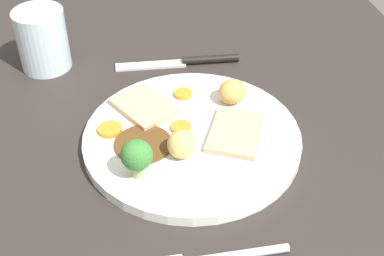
{
  "coord_description": "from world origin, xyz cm",
  "views": [
    {
      "loc": [
        -48.32,
        7.49,
        47.69
      ],
      "look_at": [
        0.77,
        -2.58,
        6.0
      ],
      "focal_mm": 49.84,
      "sensor_mm": 36.0,
      "label": 1
    }
  ],
  "objects_px": {
    "roast_potato_right": "(232,92)",
    "water_glass": "(42,40)",
    "carrot_coin_front": "(181,127)",
    "knife": "(189,62)",
    "dinner_plate": "(192,138)",
    "meat_slice_main": "(144,106)",
    "broccoli_floret": "(137,156)",
    "carrot_coin_side": "(183,94)",
    "carrot_coin_back": "(110,130)",
    "meat_slice_under": "(236,133)",
    "roast_potato_left": "(182,144)"
  },
  "relations": [
    {
      "from": "roast_potato_right",
      "to": "water_glass",
      "type": "xyz_separation_m",
      "value": [
        0.16,
        0.24,
        0.02
      ]
    },
    {
      "from": "carrot_coin_front",
      "to": "roast_potato_right",
      "type": "bearing_deg",
      "value": -60.81
    },
    {
      "from": "carrot_coin_front",
      "to": "knife",
      "type": "relative_size",
      "value": 0.14
    },
    {
      "from": "carrot_coin_front",
      "to": "knife",
      "type": "bearing_deg",
      "value": -14.64
    },
    {
      "from": "dinner_plate",
      "to": "carrot_coin_front",
      "type": "bearing_deg",
      "value": 41.48
    },
    {
      "from": "meat_slice_main",
      "to": "water_glass",
      "type": "bearing_deg",
      "value": 39.58
    },
    {
      "from": "dinner_plate",
      "to": "broccoli_floret",
      "type": "height_order",
      "value": "broccoli_floret"
    },
    {
      "from": "carrot_coin_front",
      "to": "dinner_plate",
      "type": "bearing_deg",
      "value": -138.52
    },
    {
      "from": "meat_slice_main",
      "to": "carrot_coin_side",
      "type": "xyz_separation_m",
      "value": [
        0.02,
        -0.06,
        -0.0
      ]
    },
    {
      "from": "roast_potato_right",
      "to": "meat_slice_main",
      "type": "bearing_deg",
      "value": 86.69
    },
    {
      "from": "meat_slice_main",
      "to": "carrot_coin_side",
      "type": "height_order",
      "value": "meat_slice_main"
    },
    {
      "from": "dinner_plate",
      "to": "carrot_coin_front",
      "type": "height_order",
      "value": "carrot_coin_front"
    },
    {
      "from": "carrot_coin_front",
      "to": "water_glass",
      "type": "relative_size",
      "value": 0.28
    },
    {
      "from": "broccoli_floret",
      "to": "water_glass",
      "type": "height_order",
      "value": "water_glass"
    },
    {
      "from": "water_glass",
      "to": "carrot_coin_side",
      "type": "bearing_deg",
      "value": -126.47
    },
    {
      "from": "roast_potato_right",
      "to": "water_glass",
      "type": "bearing_deg",
      "value": 56.76
    },
    {
      "from": "broccoli_floret",
      "to": "carrot_coin_back",
      "type": "bearing_deg",
      "value": 16.44
    },
    {
      "from": "dinner_plate",
      "to": "meat_slice_main",
      "type": "bearing_deg",
      "value": 39.27
    },
    {
      "from": "roast_potato_right",
      "to": "carrot_coin_side",
      "type": "distance_m",
      "value": 0.07
    },
    {
      "from": "roast_potato_right",
      "to": "broccoli_floret",
      "type": "xyz_separation_m",
      "value": [
        -0.11,
        0.14,
        0.01
      ]
    },
    {
      "from": "meat_slice_main",
      "to": "carrot_coin_front",
      "type": "relative_size",
      "value": 3.14
    },
    {
      "from": "carrot_coin_side",
      "to": "knife",
      "type": "relative_size",
      "value": 0.13
    },
    {
      "from": "carrot_coin_back",
      "to": "carrot_coin_side",
      "type": "xyz_separation_m",
      "value": [
        0.06,
        -0.1,
        -0.0
      ]
    },
    {
      "from": "roast_potato_right",
      "to": "water_glass",
      "type": "relative_size",
      "value": 0.43
    },
    {
      "from": "broccoli_floret",
      "to": "water_glass",
      "type": "distance_m",
      "value": 0.29
    },
    {
      "from": "meat_slice_under",
      "to": "roast_potato_right",
      "type": "bearing_deg",
      "value": -11.2
    },
    {
      "from": "roast_potato_left",
      "to": "carrot_coin_back",
      "type": "xyz_separation_m",
      "value": [
        0.06,
        0.08,
        -0.01
      ]
    },
    {
      "from": "carrot_coin_front",
      "to": "carrot_coin_back",
      "type": "relative_size",
      "value": 0.85
    },
    {
      "from": "dinner_plate",
      "to": "broccoli_floret",
      "type": "distance_m",
      "value": 0.1
    },
    {
      "from": "water_glass",
      "to": "knife",
      "type": "bearing_deg",
      "value": -100.31
    },
    {
      "from": "roast_potato_left",
      "to": "carrot_coin_back",
      "type": "height_order",
      "value": "roast_potato_left"
    },
    {
      "from": "carrot_coin_back",
      "to": "dinner_plate",
      "type": "bearing_deg",
      "value": -104.58
    },
    {
      "from": "meat_slice_under",
      "to": "carrot_coin_back",
      "type": "relative_size",
      "value": 2.77
    },
    {
      "from": "roast_potato_right",
      "to": "carrot_coin_back",
      "type": "height_order",
      "value": "roast_potato_right"
    },
    {
      "from": "meat_slice_under",
      "to": "broccoli_floret",
      "type": "distance_m",
      "value": 0.14
    },
    {
      "from": "meat_slice_under",
      "to": "knife",
      "type": "height_order",
      "value": "meat_slice_under"
    },
    {
      "from": "dinner_plate",
      "to": "knife",
      "type": "xyz_separation_m",
      "value": [
        0.18,
        -0.03,
        -0.0
      ]
    },
    {
      "from": "dinner_plate",
      "to": "carrot_coin_front",
      "type": "relative_size",
      "value": 10.57
    },
    {
      "from": "roast_potato_left",
      "to": "roast_potato_right",
      "type": "relative_size",
      "value": 0.94
    },
    {
      "from": "roast_potato_right",
      "to": "carrot_coin_side",
      "type": "height_order",
      "value": "roast_potato_right"
    },
    {
      "from": "meat_slice_main",
      "to": "roast_potato_right",
      "type": "relative_size",
      "value": 2.07
    },
    {
      "from": "roast_potato_right",
      "to": "knife",
      "type": "xyz_separation_m",
      "value": [
        0.12,
        0.03,
        -0.03
      ]
    },
    {
      "from": "dinner_plate",
      "to": "roast_potato_right",
      "type": "height_order",
      "value": "roast_potato_right"
    },
    {
      "from": "dinner_plate",
      "to": "broccoli_floret",
      "type": "relative_size",
      "value": 5.47
    },
    {
      "from": "roast_potato_left",
      "to": "carrot_coin_side",
      "type": "relative_size",
      "value": 1.52
    },
    {
      "from": "knife",
      "to": "meat_slice_under",
      "type": "bearing_deg",
      "value": 101.02
    },
    {
      "from": "dinner_plate",
      "to": "roast_potato_right",
      "type": "distance_m",
      "value": 0.09
    },
    {
      "from": "carrot_coin_side",
      "to": "carrot_coin_back",
      "type": "bearing_deg",
      "value": 118.35
    },
    {
      "from": "carrot_coin_front",
      "to": "water_glass",
      "type": "height_order",
      "value": "water_glass"
    },
    {
      "from": "roast_potato_left",
      "to": "broccoli_floret",
      "type": "relative_size",
      "value": 0.74
    }
  ]
}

